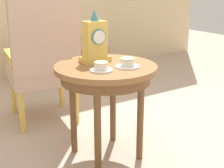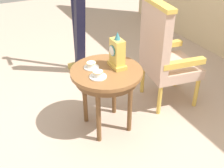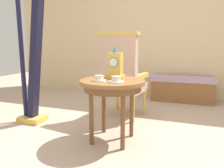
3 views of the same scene
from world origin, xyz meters
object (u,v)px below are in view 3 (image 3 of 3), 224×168
teacup_right (116,80)px  armchair (122,75)px  teacup_left (99,78)px  window_bench (182,89)px  mantel_clock (115,65)px  side_table (112,88)px  harp (31,69)px

teacup_right → armchair: 0.87m
teacup_left → armchair: size_ratio=0.12×
teacup_left → window_bench: teacup_left is taller
teacup_right → mantel_clock: (-0.09, 0.23, 0.11)m
teacup_right → window_bench: teacup_right is taller
window_bench → teacup_right: bearing=-104.7°
teacup_right → mantel_clock: size_ratio=0.45×
side_table → window_bench: size_ratio=0.60×
teacup_right → harp: harp is taller
mantel_clock → armchair: bearing=101.2°
teacup_left → mantel_clock: (0.09, 0.22, 0.11)m
teacup_left → window_bench: (0.72, 2.03, -0.44)m
teacup_left → side_table: bearing=47.1°
side_table → window_bench: bearing=72.2°
teacup_left → teacup_right: bearing=-4.7°
teacup_right → teacup_left: bearing=175.3°
armchair → harp: harp is taller
window_bench → teacup_left: bearing=-109.4°
teacup_right → harp: (-1.21, 0.29, 0.03)m
teacup_right → armchair: size_ratio=0.13×
harp → teacup_right: bearing=-13.3°
mantel_clock → armchair: armchair is taller
teacup_left → mantel_clock: size_ratio=0.41×
mantel_clock → armchair: (-0.12, 0.61, -0.18)m
armchair → harp: bearing=-150.9°
teacup_right → mantel_clock: 0.27m
side_table → teacup_right: (0.08, -0.12, 0.11)m
mantel_clock → window_bench: size_ratio=0.31×
armchair → mantel_clock: bearing=-78.8°
teacup_right → window_bench: bearing=75.3°
mantel_clock → window_bench: (0.63, 1.81, -0.55)m
teacup_left → harp: size_ratio=0.08×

